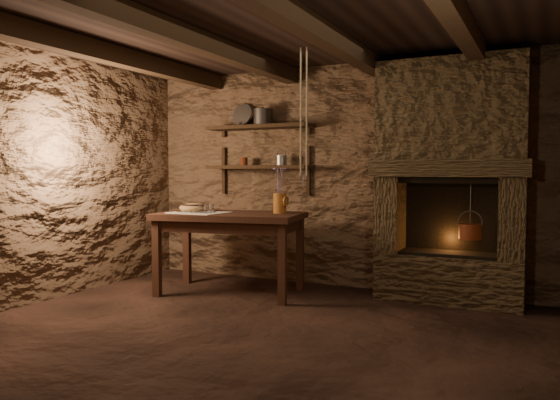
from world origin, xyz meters
The scene contains 24 objects.
floor centered at (0.00, 0.00, 0.00)m, with size 4.50×4.50×0.00m, color black.
back_wall centered at (0.00, 2.00, 1.20)m, with size 4.50×0.04×2.40m, color brown.
front_wall centered at (0.00, -2.00, 1.20)m, with size 4.50×0.04×2.40m, color brown.
left_wall centered at (-2.25, 0.00, 1.20)m, with size 0.04×4.00×2.40m, color brown.
ceiling centered at (0.00, 0.00, 2.40)m, with size 4.50×4.00×0.04m, color black.
beam_far_left centered at (-1.50, 0.00, 2.31)m, with size 0.14×3.95×0.16m, color black.
beam_mid_left centered at (-0.50, 0.00, 2.31)m, with size 0.14×3.95×0.16m, color black.
beam_mid_right centered at (0.50, 0.00, 2.31)m, with size 0.14×3.95×0.16m, color black.
beam_far_right centered at (1.50, 0.00, 2.31)m, with size 0.14×3.95×0.16m, color black.
shelf_lower centered at (-0.85, 1.84, 1.30)m, with size 1.25×0.30×0.04m, color black.
shelf_upper centered at (-0.85, 1.84, 1.75)m, with size 1.25×0.30×0.04m, color black.
hearth centered at (1.25, 1.77, 1.23)m, with size 1.43×0.51×2.30m.
work_table centered at (-0.82, 1.16, 0.45)m, with size 1.57×1.07×0.83m.
linen_cloth centered at (-1.09, 1.01, 0.83)m, with size 0.54×0.44×0.01m, color beige.
pewter_cutlery_row centered at (-1.09, 0.99, 0.84)m, with size 0.45×0.17×0.01m, color gray, non-canonical shape.
drinking_glasses centered at (-1.08, 1.12, 0.87)m, with size 0.17×0.05×0.07m, color white, non-canonical shape.
stoneware_jug centered at (-0.34, 1.33, 1.03)m, with size 0.16×0.16×0.47m.
wooden_bowl centered at (-1.28, 1.18, 0.86)m, with size 0.31×0.31×0.11m, color olive.
iron_stockpot centered at (-0.80, 1.84, 1.85)m, with size 0.21×0.21×0.16m, color #322F2D.
tin_pan centered at (-1.12, 1.94, 1.91)m, with size 0.27×0.27×0.04m, color #A2A29D.
small_kettle centered at (-0.57, 1.84, 1.37)m, with size 0.16×0.12×0.17m, color #A2A29D, non-canonical shape.
rusty_tin centered at (-1.05, 1.84, 1.37)m, with size 0.09×0.09×0.09m, color #532210.
red_pot centered at (1.45, 1.72, 0.70)m, with size 0.24×0.24×0.54m.
hanging_ropes centered at (0.05, 1.05, 1.80)m, with size 0.08×0.08×1.20m, color beige, non-canonical shape.
Camera 1 is at (2.11, -3.59, 1.25)m, focal length 35.00 mm.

